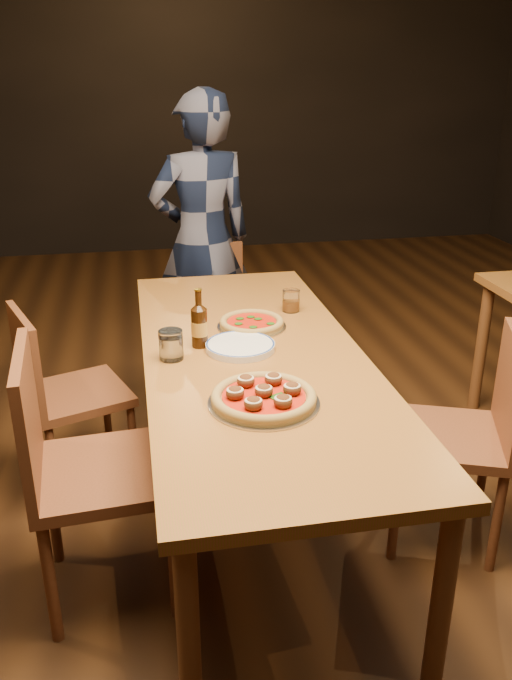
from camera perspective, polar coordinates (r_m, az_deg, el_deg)
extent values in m
plane|color=black|center=(2.82, -0.20, -15.20)|extent=(9.00, 9.00, 0.00)
plane|color=black|center=(6.71, -7.70, 20.30)|extent=(7.00, 0.00, 7.00)
cube|color=brown|center=(2.44, -0.22, -1.51)|extent=(0.80, 2.00, 0.04)
cylinder|color=brown|center=(1.86, -5.77, -25.06)|extent=(0.06, 0.06, 0.71)
cylinder|color=brown|center=(3.42, -8.70, -1.41)|extent=(0.06, 0.06, 0.71)
cylinder|color=brown|center=(2.00, 15.57, -21.67)|extent=(0.06, 0.06, 0.71)
cylinder|color=brown|center=(3.50, 2.46, -0.59)|extent=(0.06, 0.06, 0.71)
cylinder|color=brown|center=(3.69, 18.81, -0.60)|extent=(0.06, 0.06, 0.71)
cylinder|color=#B7B7BF|center=(2.07, 0.67, -5.43)|extent=(0.35, 0.35, 0.01)
cylinder|color=#B2904A|center=(2.07, 0.67, -5.13)|extent=(0.33, 0.33, 0.02)
torus|color=#B2904A|center=(2.06, 0.67, -4.90)|extent=(0.33, 0.33, 0.03)
cylinder|color=#AA290A|center=(2.06, 0.67, -4.85)|extent=(0.26, 0.26, 0.00)
cylinder|color=#B7B7BF|center=(2.68, -0.38, 1.18)|extent=(0.28, 0.28, 0.01)
cylinder|color=#B2904A|center=(2.67, -0.38, 1.40)|extent=(0.26, 0.26, 0.02)
torus|color=#B2904A|center=(2.67, -0.38, 1.56)|extent=(0.26, 0.26, 0.03)
cylinder|color=#AA290A|center=(2.67, -0.38, 1.60)|extent=(0.20, 0.20, 0.00)
cylinder|color=white|center=(2.46, -1.36, -0.55)|extent=(0.26, 0.26, 0.02)
cylinder|color=black|center=(2.47, -4.89, 1.03)|extent=(0.06, 0.06, 0.15)
cylinder|color=black|center=(2.44, -4.97, 3.45)|extent=(0.02, 0.02, 0.07)
cylinder|color=#C3892F|center=(2.47, -4.89, 1.03)|extent=(0.06, 0.06, 0.06)
cylinder|color=white|center=(2.38, -7.33, -0.42)|extent=(0.09, 0.09, 0.11)
cylinder|color=#914B10|center=(2.85, 3.03, 3.40)|extent=(0.07, 0.07, 0.09)
imported|color=black|center=(3.81, -4.65, 8.55)|extent=(0.66, 0.50, 1.63)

